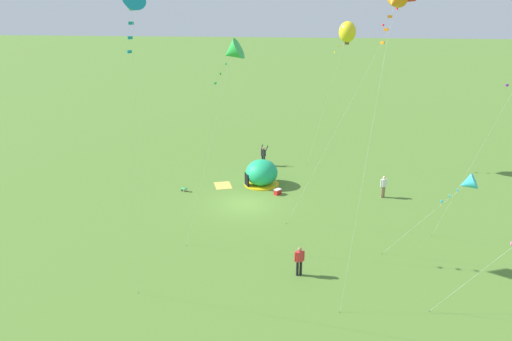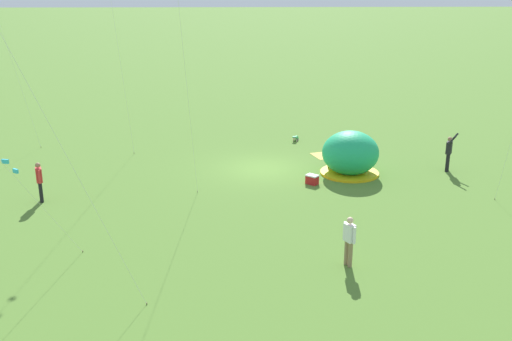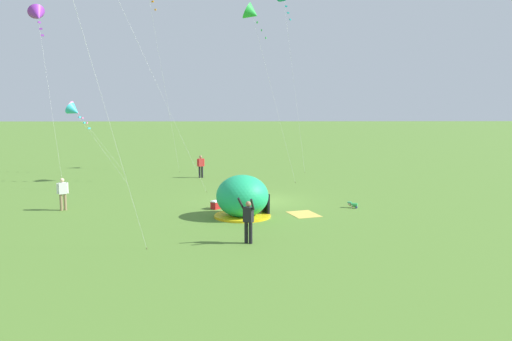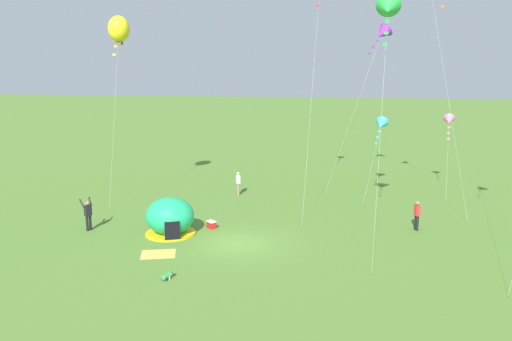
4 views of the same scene
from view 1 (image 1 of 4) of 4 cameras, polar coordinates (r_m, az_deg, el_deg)
ground_plane at (r=37.12m, az=-1.31°, el=-3.86°), size 300.00×300.00×0.00m
popup_tent at (r=40.48m, az=0.64°, el=-0.31°), size 2.81×2.81×2.10m
picnic_blanket at (r=40.74m, az=-3.80°, el=-1.71°), size 2.02×1.76×0.01m
cooler_box at (r=38.83m, az=2.49°, el=-2.44°), size 0.64×0.62×0.44m
toddler_crawling at (r=39.81m, az=-8.19°, el=-2.13°), size 0.39×0.55×0.32m
person_watching_sky at (r=39.21m, az=14.37°, el=-1.67°), size 0.39×0.54×1.72m
person_far_back at (r=27.92m, az=4.97°, el=-10.13°), size 0.36×0.56×1.72m
person_near_tent at (r=45.07m, az=0.86°, el=1.79°), size 0.65×0.72×1.89m
kite_teal at (r=20.48m, az=-13.98°, el=17.80°), size 3.04×2.39×14.93m
kite_cyan at (r=29.11m, az=22.99°, el=-1.37°), size 1.81×4.61×5.73m
kite_yellow at (r=43.85m, az=10.41°, el=15.31°), size 1.43×3.73×12.61m
kite_orange at (r=24.26m, az=15.50°, el=18.09°), size 3.66×2.49×15.03m
kite_green at (r=27.14m, az=-2.76°, el=13.36°), size 1.31×3.83×12.56m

